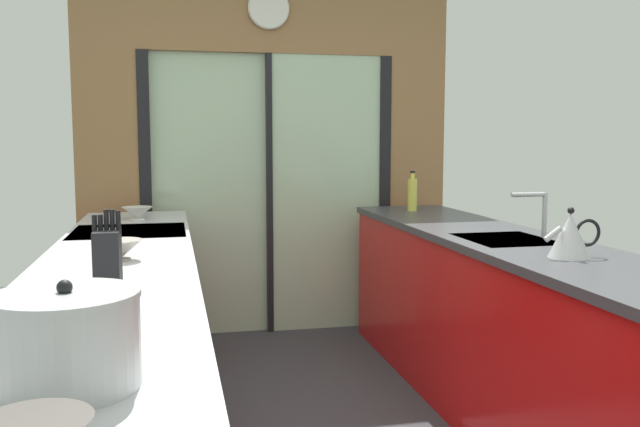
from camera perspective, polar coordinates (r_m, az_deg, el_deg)
back_wall_unit at (r=4.85m, az=-4.38°, el=7.77°), size 2.64×0.12×2.70m
left_counter_run at (r=2.71m, az=-16.95°, el=-14.18°), size 0.62×3.80×0.92m
right_counter_run at (r=3.27m, az=17.64°, el=-10.62°), size 0.62×3.80×0.92m
sink_faucet at (r=3.44m, az=17.98°, el=0.54°), size 0.19×0.02×0.22m
oven_range at (r=3.78m, az=-15.62°, el=-8.41°), size 0.60×0.60×0.92m
mixing_bowl_mid at (r=2.79m, az=-16.53°, el=-2.92°), size 0.17×0.17×0.08m
mixing_bowl_far at (r=4.19m, az=-15.20°, el=0.08°), size 0.18×0.18×0.08m
knife_block at (r=2.25m, az=-17.53°, el=-3.68°), size 0.09×0.14×0.26m
stock_pot at (r=1.40m, az=-20.64°, el=-10.03°), size 0.28×0.28×0.21m
kettle at (r=2.92m, az=20.43°, el=-1.75°), size 0.25×0.17×0.21m
soap_bottle at (r=4.55m, az=7.82°, el=1.67°), size 0.06×0.06×0.27m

